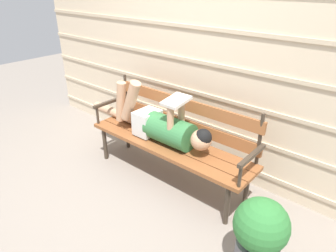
% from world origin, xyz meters
% --- Properties ---
extents(ground_plane, '(12.00, 12.00, 0.00)m').
position_xyz_m(ground_plane, '(0.00, 0.00, 0.00)').
color(ground_plane, gray).
extents(house_siding, '(5.06, 0.08, 2.59)m').
position_xyz_m(house_siding, '(0.00, 0.70, 1.30)').
color(house_siding, beige).
rests_on(house_siding, ground).
extents(park_bench, '(1.80, 0.46, 0.90)m').
position_xyz_m(park_bench, '(0.00, 0.26, 0.48)').
color(park_bench, brown).
rests_on(park_bench, ground).
extents(reclining_person, '(1.68, 0.27, 0.57)m').
position_xyz_m(reclining_person, '(-0.11, 0.20, 0.59)').
color(reclining_person, '#33703D').
extents(potted_plant, '(0.37, 0.37, 0.62)m').
position_xyz_m(potted_plant, '(1.19, -0.26, 0.34)').
color(potted_plant, slate).
rests_on(potted_plant, ground).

